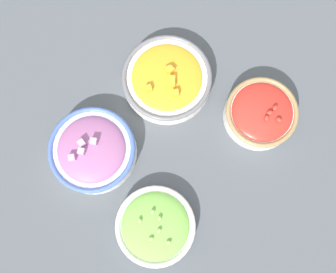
# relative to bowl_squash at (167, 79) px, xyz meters

# --- Properties ---
(ground_plane) EXTENTS (3.00, 3.00, 0.00)m
(ground_plane) POSITION_rel_bowl_squash_xyz_m (-0.11, -0.10, -0.03)
(ground_plane) COLOR #4C5156
(bowl_squash) EXTENTS (0.22, 0.22, 0.07)m
(bowl_squash) POSITION_rel_bowl_squash_xyz_m (0.00, 0.00, 0.00)
(bowl_squash) COLOR silver
(bowl_squash) RESTS_ON ground_plane
(bowl_cherry_tomatoes) EXTENTS (0.18, 0.18, 0.07)m
(bowl_cherry_tomatoes) POSITION_rel_bowl_squash_xyz_m (0.09, -0.23, 0.00)
(bowl_cherry_tomatoes) COLOR silver
(bowl_cherry_tomatoes) RESTS_ON ground_plane
(bowl_lettuce) EXTENTS (0.19, 0.19, 0.06)m
(bowl_lettuce) POSITION_rel_bowl_squash_xyz_m (-0.28, -0.22, -0.00)
(bowl_lettuce) COLOR #B2C1CC
(bowl_lettuce) RESTS_ON ground_plane
(bowl_red_onion) EXTENTS (0.21, 0.21, 0.08)m
(bowl_red_onion) POSITION_rel_bowl_squash_xyz_m (-0.25, 0.01, 0.00)
(bowl_red_onion) COLOR white
(bowl_red_onion) RESTS_ON ground_plane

